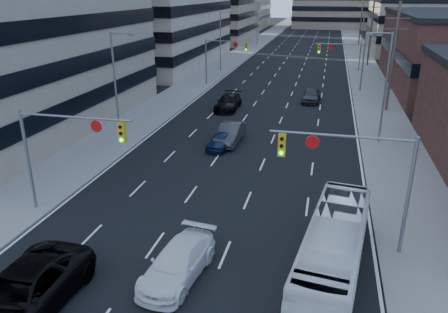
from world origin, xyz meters
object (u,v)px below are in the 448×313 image
transit_bus (334,249)px  sedan_blue (221,141)px  white_van (178,263)px  black_pickup (22,293)px

transit_bus → sedan_blue: bearing=127.7°
sedan_blue → white_van: bearing=-76.0°
black_pickup → sedan_blue: bearing=82.6°
black_pickup → sedan_blue: 20.74m
black_pickup → white_van: (5.15, 3.61, -0.19)m
black_pickup → sedan_blue: size_ratio=1.75×
black_pickup → transit_bus: bearing=25.0°
transit_bus → sedan_blue: size_ratio=2.60×
white_van → transit_bus: (6.65, 1.68, 0.64)m
white_van → sedan_blue: bearing=104.4°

